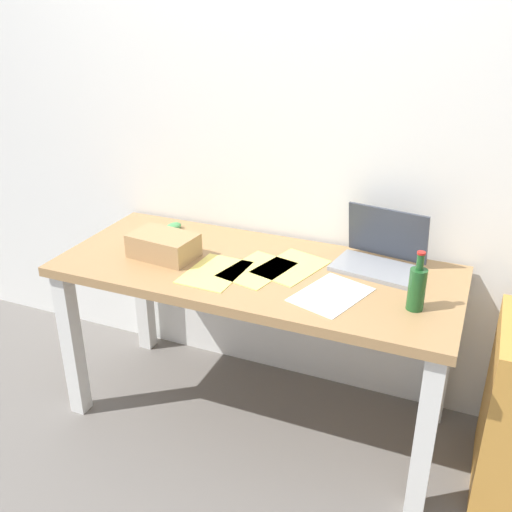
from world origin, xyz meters
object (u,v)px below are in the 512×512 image
laptop_right (380,255)px  cardboard_box (164,245)px  computer_mouse (173,227)px  desk (256,290)px  beer_bottle (417,287)px

laptop_right → cardboard_box: bearing=-164.0°
cardboard_box → computer_mouse: bearing=112.6°
desk → beer_bottle: beer_bottle is taller
laptop_right → desk: bearing=-157.4°
desk → computer_mouse: computer_mouse is taller
desk → beer_bottle: bearing=-8.4°
computer_mouse → cardboard_box: bearing=-60.8°
desk → computer_mouse: bearing=157.3°
laptop_right → cardboard_box: (-0.87, -0.25, -0.00)m
desk → laptop_right: bearing=22.6°
beer_bottle → cardboard_box: (-1.05, 0.04, -0.04)m
desk → cardboard_box: cardboard_box is taller
cardboard_box → laptop_right: bearing=16.0°
laptop_right → cardboard_box: size_ratio=1.34×
desk → computer_mouse: (-0.51, 0.22, 0.12)m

